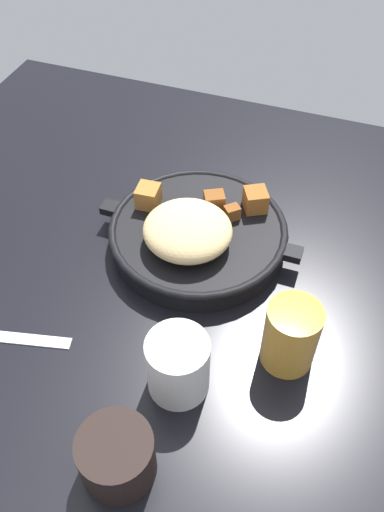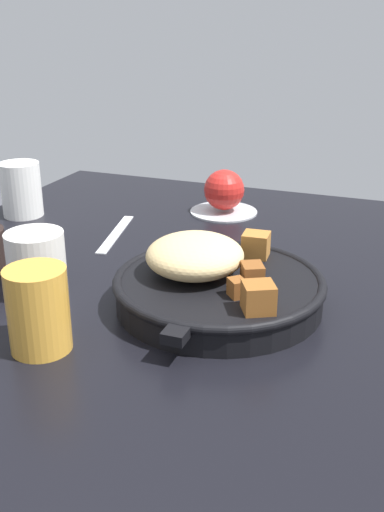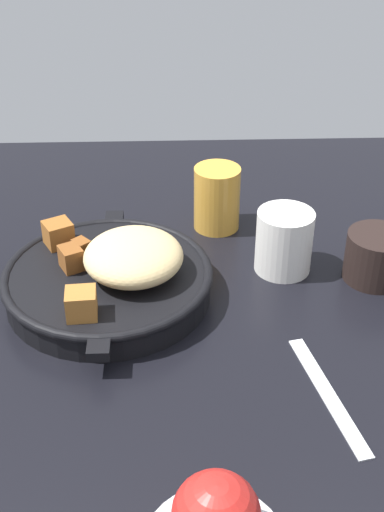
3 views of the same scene
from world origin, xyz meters
The scene contains 8 objects.
ground_plane centered at (0.00, 0.00, -1.20)cm, with size 99.21×89.44×2.40cm, color black.
cast_iron_skillet centered at (-2.39, -5.08, 2.92)cm, with size 29.85×25.49×8.29cm.
saucer_plate centered at (32.32, 5.26, 0.30)cm, with size 11.83×11.83×0.60cm, color #B7BABF.
red_apple centered at (32.32, 5.26, 4.14)cm, with size 7.07×7.07×7.07cm, color red.
butter_knife centered at (15.46, 17.83, 0.18)cm, with size 17.46×1.60×0.36cm, color silver.
ceramic_mug_white centered at (-7.67, 16.51, 4.12)cm, with size 7.23×7.23×8.24cm, color silver.
white_creamer_pitcher centered at (18.31, 37.31, 4.64)cm, with size 6.83×6.83×9.29cm, color white.
juice_glass_amber centered at (-18.78, 8.68, 4.55)cm, with size 6.47×6.47×9.10cm, color gold.
Camera 2 is at (-65.49, -26.29, 33.35)cm, focal length 42.73 mm.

